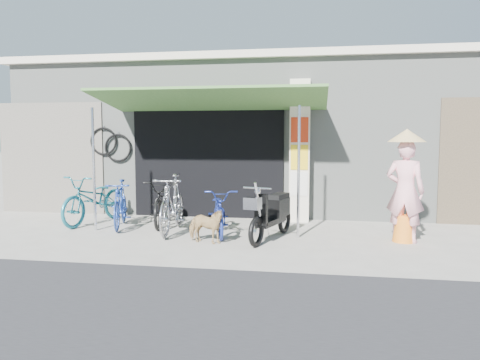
% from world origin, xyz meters
% --- Properties ---
extents(ground, '(80.00, 80.00, 0.00)m').
position_xyz_m(ground, '(0.00, 0.00, 0.00)').
color(ground, '#9E998F').
rests_on(ground, ground).
extents(bicycle_shop, '(12.30, 5.30, 3.66)m').
position_xyz_m(bicycle_shop, '(-0.00, 5.09, 1.83)').
color(bicycle_shop, gray).
rests_on(bicycle_shop, ground).
extents(shop_pillar, '(0.42, 0.44, 3.00)m').
position_xyz_m(shop_pillar, '(0.85, 2.45, 1.50)').
color(shop_pillar, beige).
rests_on(shop_pillar, ground).
extents(awning, '(4.60, 1.88, 2.72)m').
position_xyz_m(awning, '(-0.90, 1.63, 2.51)').
color(awning, '#3C692F').
rests_on(awning, ground).
extents(neighbour_left, '(2.60, 0.06, 2.60)m').
position_xyz_m(neighbour_left, '(-5.00, 2.59, 1.30)').
color(neighbour_left, '#6B665B').
rests_on(neighbour_left, ground).
extents(bike_teal, '(1.08, 2.04, 1.02)m').
position_xyz_m(bike_teal, '(-3.34, 1.45, 0.51)').
color(bike_teal, '#1B6D7D').
rests_on(bike_teal, ground).
extents(bike_blue, '(0.86, 1.64, 0.95)m').
position_xyz_m(bike_blue, '(-2.63, 1.08, 0.47)').
color(bike_blue, '#213F98').
rests_on(bike_blue, ground).
extents(bike_black, '(0.91, 1.86, 0.94)m').
position_xyz_m(bike_black, '(-1.88, 1.51, 0.47)').
color(bike_black, black).
rests_on(bike_black, ground).
extents(bike_silver, '(0.66, 1.87, 1.10)m').
position_xyz_m(bike_silver, '(-1.46, 0.80, 0.55)').
color(bike_silver, '#A8A7AC').
rests_on(bike_silver, ground).
extents(bike_navy, '(1.01, 1.75, 0.87)m').
position_xyz_m(bike_navy, '(-0.55, 0.78, 0.44)').
color(bike_navy, navy).
rests_on(bike_navy, ground).
extents(street_dog, '(0.78, 0.50, 0.61)m').
position_xyz_m(street_dog, '(-0.63, 0.03, 0.30)').
color(street_dog, tan).
rests_on(street_dog, ground).
extents(moped, '(0.72, 1.70, 0.99)m').
position_xyz_m(moped, '(0.45, 0.53, 0.45)').
color(moped, black).
rests_on(moped, ground).
extents(nun, '(0.75, 0.64, 1.94)m').
position_xyz_m(nun, '(2.72, 0.71, 0.95)').
color(nun, '#F6A6AF').
rests_on(nun, ground).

